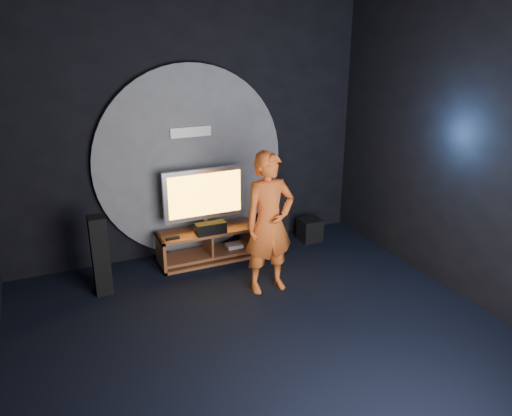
{
  "coord_description": "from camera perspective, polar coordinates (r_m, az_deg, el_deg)",
  "views": [
    {
      "loc": [
        -1.88,
        -3.88,
        3.0
      ],
      "look_at": [
        0.34,
        1.05,
        1.05
      ],
      "focal_mm": 35.0,
      "sensor_mm": 36.0,
      "label": 1
    }
  ],
  "objects": [
    {
      "name": "media_console",
      "position": [
        6.85,
        -5.44,
        -4.44
      ],
      "size": [
        1.34,
        0.45,
        0.45
      ],
      "color": "#99562F",
      "rests_on": "ground"
    },
    {
      "name": "tv",
      "position": [
        6.64,
        -5.89,
        1.36
      ],
      "size": [
        1.12,
        0.22,
        0.83
      ],
      "color": "#B8B8C0",
      "rests_on": "media_console"
    },
    {
      "name": "front_wall",
      "position": [
        2.65,
        26.23,
        -10.66
      ],
      "size": [
        5.0,
        0.04,
        3.5
      ],
      "primitive_type": "cube",
      "color": "black",
      "rests_on": "ground"
    },
    {
      "name": "right_wall",
      "position": [
        5.98,
        23.82,
        6.09
      ],
      "size": [
        0.04,
        5.0,
        3.5
      ],
      "primitive_type": "cube",
      "color": "black",
      "rests_on": "ground"
    },
    {
      "name": "player",
      "position": [
        5.83,
        1.53,
        -1.74
      ],
      "size": [
        0.63,
        0.42,
        1.71
      ],
      "primitive_type": "imported",
      "rotation": [
        0.0,
        0.0,
        0.01
      ],
      "color": "#D5551D",
      "rests_on": "ground"
    },
    {
      "name": "wall_disc_panel",
      "position": [
        6.81,
        -7.45,
        5.24
      ],
      "size": [
        2.6,
        0.11,
        2.6
      ],
      "color": "#515156",
      "rests_on": "ground"
    },
    {
      "name": "floor",
      "position": [
        5.25,
        1.4,
        -15.0
      ],
      "size": [
        5.0,
        5.0,
        0.0
      ],
      "primitive_type": "plane",
      "color": "black",
      "rests_on": "ground"
    },
    {
      "name": "tower_speaker_right",
      "position": [
        7.07,
        2.66,
        -1.0
      ],
      "size": [
        0.2,
        0.22,
        0.98
      ],
      "primitive_type": "cube",
      "color": "black",
      "rests_on": "ground"
    },
    {
      "name": "remote",
      "position": [
        6.5,
        -9.49,
        -3.44
      ],
      "size": [
        0.18,
        0.05,
        0.02
      ],
      "primitive_type": "cube",
      "color": "black",
      "rests_on": "media_console"
    },
    {
      "name": "tower_speaker_left",
      "position": [
        6.16,
        -17.36,
        -5.21
      ],
      "size": [
        0.2,
        0.22,
        0.98
      ],
      "primitive_type": "cube",
      "color": "black",
      "rests_on": "ground"
    },
    {
      "name": "back_wall",
      "position": [
        6.77,
        -7.76,
        9.02
      ],
      "size": [
        5.0,
        0.04,
        3.5
      ],
      "primitive_type": "cube",
      "color": "black",
      "rests_on": "ground"
    },
    {
      "name": "center_speaker",
      "position": [
        6.59,
        -5.18,
        -2.31
      ],
      "size": [
        0.4,
        0.15,
        0.15
      ],
      "primitive_type": "cube",
      "color": "black",
      "rests_on": "media_console"
    },
    {
      "name": "subwoofer",
      "position": [
        7.5,
        6.16,
        -2.47
      ],
      "size": [
        0.3,
        0.3,
        0.33
      ],
      "primitive_type": "cube",
      "color": "black",
      "rests_on": "ground"
    }
  ]
}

